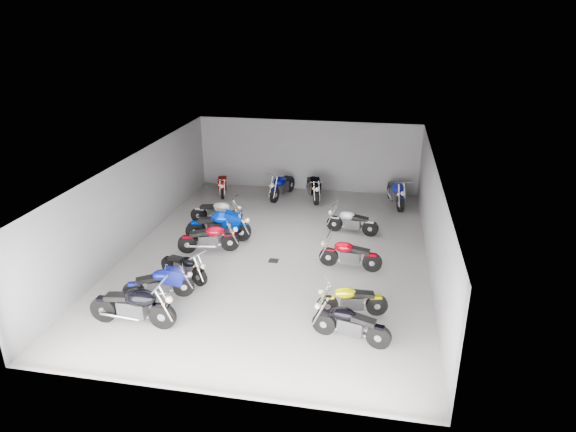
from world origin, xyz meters
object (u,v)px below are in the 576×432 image
(motorcycle_left_b, at_px, (159,284))
(motorcycle_right_f, at_px, (352,222))
(motorcycle_left_e, at_px, (219,226))
(motorcycle_left_c, at_px, (184,267))
(motorcycle_right_d, at_px, (350,254))
(motorcycle_back_f, at_px, (396,193))
(motorcycle_back_c, at_px, (282,186))
(motorcycle_right_a, at_px, (350,324))
(motorcycle_left_a, at_px, (133,306))
(motorcycle_back_a, at_px, (223,184))
(motorcycle_left_f, at_px, (217,213))
(motorcycle_back_d, at_px, (313,187))
(drain_grate, at_px, (274,261))
(motorcycle_right_b, at_px, (351,300))
(motorcycle_left_d, at_px, (209,238))

(motorcycle_left_b, xyz_separation_m, motorcycle_right_f, (5.08, 5.69, -0.02))
(motorcycle_left_e, bearing_deg, motorcycle_left_c, -11.86)
(motorcycle_right_d, relative_size, motorcycle_back_f, 0.88)
(motorcycle_back_c, bearing_deg, motorcycle_right_a, 124.88)
(motorcycle_left_a, xyz_separation_m, motorcycle_back_a, (-0.78, 10.38, -0.11))
(motorcycle_left_f, xyz_separation_m, motorcycle_right_a, (5.57, -6.58, -0.02))
(motorcycle_left_b, relative_size, motorcycle_back_d, 0.86)
(motorcycle_left_b, relative_size, motorcycle_right_d, 0.94)
(motorcycle_left_b, relative_size, motorcycle_back_c, 0.85)
(motorcycle_left_c, bearing_deg, motorcycle_left_e, -159.07)
(motorcycle_left_b, bearing_deg, motorcycle_left_e, 149.69)
(motorcycle_right_a, xyz_separation_m, motorcycle_back_c, (-3.73, 10.13, 0.05))
(motorcycle_back_a, xyz_separation_m, motorcycle_back_f, (7.61, -0.00, 0.10))
(motorcycle_left_b, height_order, motorcycle_right_f, motorcycle_left_b)
(motorcycle_left_e, bearing_deg, drain_grate, 52.72)
(motorcycle_left_c, distance_m, motorcycle_left_f, 4.39)
(motorcycle_right_f, relative_size, motorcycle_back_c, 0.87)
(motorcycle_right_a, distance_m, motorcycle_back_d, 10.43)
(motorcycle_left_c, bearing_deg, motorcycle_right_a, 91.42)
(motorcycle_right_b, bearing_deg, drain_grate, 33.76)
(motorcycle_back_a, bearing_deg, motorcycle_left_c, 84.77)
(motorcycle_left_d, relative_size, motorcycle_right_b, 1.06)
(motorcycle_right_b, relative_size, motorcycle_right_f, 0.99)
(motorcycle_left_a, bearing_deg, motorcycle_left_d, 174.30)
(motorcycle_left_a, height_order, motorcycle_right_b, motorcycle_left_a)
(motorcycle_left_b, distance_m, motorcycle_right_b, 5.46)
(motorcycle_right_f, relative_size, motorcycle_back_a, 1.02)
(motorcycle_right_b, bearing_deg, motorcycle_back_f, -19.02)
(drain_grate, bearing_deg, motorcycle_back_d, 85.87)
(motorcycle_left_b, xyz_separation_m, motorcycle_left_d, (0.40, 3.23, 0.02))
(motorcycle_right_f, bearing_deg, motorcycle_back_a, 70.34)
(motorcycle_left_a, distance_m, motorcycle_left_f, 6.92)
(motorcycle_left_a, bearing_deg, motorcycle_back_d, 163.44)
(drain_grate, height_order, motorcycle_back_c, motorcycle_back_c)
(motorcycle_right_b, bearing_deg, motorcycle_left_b, 80.75)
(motorcycle_right_a, bearing_deg, motorcycle_left_a, 107.32)
(motorcycle_left_a, height_order, motorcycle_back_c, motorcycle_left_a)
(motorcycle_left_b, distance_m, motorcycle_left_d, 3.26)
(motorcycle_left_c, bearing_deg, motorcycle_left_d, -159.13)
(motorcycle_left_e, xyz_separation_m, motorcycle_right_a, (5.05, -5.20, -0.08))
(motorcycle_right_b, height_order, motorcycle_right_f, motorcycle_right_f)
(motorcycle_back_f, bearing_deg, motorcycle_right_d, 62.56)
(motorcycle_back_a, xyz_separation_m, motorcycle_back_c, (2.67, 0.09, 0.08))
(motorcycle_left_a, xyz_separation_m, motorcycle_left_e, (0.57, 5.54, -0.00))
(motorcycle_left_c, xyz_separation_m, motorcycle_right_b, (5.18, -1.03, 0.01))
(motorcycle_left_e, bearing_deg, motorcycle_right_b, 42.78)
(motorcycle_left_e, relative_size, motorcycle_back_c, 1.06)
(motorcycle_right_d, distance_m, motorcycle_back_a, 8.66)
(motorcycle_left_a, xyz_separation_m, motorcycle_left_c, (0.39, 2.55, -0.12))
(motorcycle_left_b, height_order, motorcycle_left_d, motorcycle_left_d)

